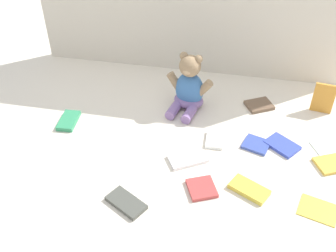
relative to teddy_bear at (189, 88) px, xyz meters
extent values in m
plane|color=silver|center=(-0.05, -0.17, -0.09)|extent=(3.20, 3.20, 0.00)
ellipsoid|color=#3F72B2|center=(0.00, 0.01, -0.01)|extent=(0.14, 0.12, 0.16)
ellipsoid|color=#8C6BA5|center=(0.00, 0.00, -0.07)|extent=(0.15, 0.13, 0.06)
sphere|color=#9E7F5B|center=(0.00, 0.00, 0.11)|extent=(0.11, 0.11, 0.09)
ellipsoid|color=tan|center=(-0.01, -0.03, 0.10)|extent=(0.04, 0.03, 0.03)
sphere|color=#9E7F5B|center=(-0.03, 0.02, 0.14)|extent=(0.04, 0.04, 0.03)
sphere|color=#9E7F5B|center=(0.03, 0.01, 0.14)|extent=(0.04, 0.04, 0.03)
cylinder|color=#9E7F5B|center=(-0.06, 0.02, 0.02)|extent=(0.08, 0.05, 0.09)
cylinder|color=#9E7F5B|center=(0.07, -0.01, 0.02)|extent=(0.08, 0.05, 0.09)
cylinder|color=#8C6BA5|center=(-0.05, -0.07, -0.07)|extent=(0.06, 0.10, 0.04)
cylinder|color=#8C6BA5|center=(0.02, -0.08, -0.07)|extent=(0.06, 0.10, 0.04)
cube|color=white|center=(0.14, -0.21, -0.09)|extent=(0.07, 0.10, 0.01)
cube|color=#BE4240|center=(0.12, -0.47, -0.09)|extent=(0.12, 0.13, 0.01)
cube|color=white|center=(0.05, -0.34, -0.09)|extent=(0.16, 0.14, 0.01)
cube|color=brown|center=(0.31, 0.06, -0.09)|extent=(0.14, 0.13, 0.01)
cube|color=#4B4D46|center=(-0.12, -0.58, -0.09)|extent=(0.15, 0.13, 0.02)
cube|color=#364ABD|center=(0.40, -0.19, -0.09)|extent=(0.15, 0.14, 0.01)
cube|color=orange|center=(0.57, 0.08, -0.03)|extent=(0.09, 0.04, 0.13)
cube|color=#3B51AB|center=(0.30, -0.21, -0.09)|extent=(0.12, 0.11, 0.01)
cube|color=#318F5E|center=(-0.47, -0.21, -0.08)|extent=(0.08, 0.13, 0.02)
cube|color=gold|center=(0.28, -0.45, -0.08)|extent=(0.15, 0.12, 0.02)
cube|color=yellow|center=(0.51, -0.49, -0.09)|extent=(0.14, 0.13, 0.01)
cube|color=yellow|center=(0.58, -0.26, -0.09)|extent=(0.15, 0.13, 0.01)
cube|color=white|center=(0.58, -0.16, -0.09)|extent=(0.15, 0.13, 0.01)
camera|label=1|loc=(0.18, -1.39, 0.94)|focal=42.14mm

